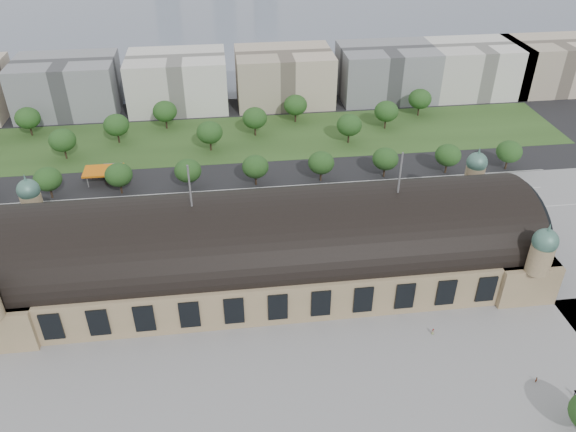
{
  "coord_description": "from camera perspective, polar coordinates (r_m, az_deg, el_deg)",
  "views": [
    {
      "loc": [
        -10.67,
        -125.02,
        103.18
      ],
      "look_at": [
        6.35,
        9.6,
        14.0
      ],
      "focal_mm": 35.0,
      "sensor_mm": 36.0,
      "label": 1
    }
  ],
  "objects": [
    {
      "name": "ground",
      "position": [
        162.45,
        -1.81,
        -6.14
      ],
      "size": [
        900.0,
        900.0,
        0.0
      ],
      "primitive_type": "plane",
      "color": "black",
      "rests_on": "ground"
    },
    {
      "name": "station",
      "position": [
        156.12,
        -1.87,
        -3.22
      ],
      "size": [
        150.0,
        48.4,
        44.3
      ],
      "color": "tan",
      "rests_on": "ground"
    },
    {
      "name": "plaza_south",
      "position": [
        132.8,
        4.69,
        -17.83
      ],
      "size": [
        190.0,
        48.0,
        0.12
      ],
      "primitive_type": "cube",
      "color": "gray",
      "rests_on": "ground"
    },
    {
      "name": "road_slab",
      "position": [
        193.15,
        -8.85,
        0.58
      ],
      "size": [
        260.0,
        26.0,
        0.1
      ],
      "primitive_type": "cube",
      "color": "black",
      "rests_on": "ground"
    },
    {
      "name": "grass_belt",
      "position": [
        241.24,
        -7.6,
        7.69
      ],
      "size": [
        300.0,
        45.0,
        0.1
      ],
      "primitive_type": "cube",
      "color": "#2A471C",
      "rests_on": "ground"
    },
    {
      "name": "petrol_station",
      "position": [
        219.39,
        -17.77,
        4.43
      ],
      "size": [
        14.0,
        13.0,
        5.05
      ],
      "color": "orange",
      "rests_on": "ground"
    },
    {
      "name": "lake",
      "position": [
        435.55,
        -5.93,
        19.45
      ],
      "size": [
        700.0,
        320.0,
        0.08
      ],
      "primitive_type": "cube",
      "color": "slate",
      "rests_on": "ground"
    },
    {
      "name": "office_2",
      "position": [
        282.3,
        -21.5,
        12.19
      ],
      "size": [
        45.0,
        32.0,
        24.0
      ],
      "primitive_type": "cube",
      "color": "gray",
      "rests_on": "ground"
    },
    {
      "name": "office_3",
      "position": [
        274.34,
        -11.13,
        13.29
      ],
      "size": [
        45.0,
        32.0,
        24.0
      ],
      "primitive_type": "cube",
      "color": "silver",
      "rests_on": "ground"
    },
    {
      "name": "office_4",
      "position": [
        275.37,
        -0.41,
        13.98
      ],
      "size": [
        45.0,
        32.0,
        24.0
      ],
      "primitive_type": "cube",
      "color": "#C3B199",
      "rests_on": "ground"
    },
    {
      "name": "office_5",
      "position": [
        285.3,
        9.93,
        14.19
      ],
      "size": [
        45.0,
        32.0,
        24.0
      ],
      "primitive_type": "cube",
      "color": "gray",
      "rests_on": "ground"
    },
    {
      "name": "office_6",
      "position": [
        301.13,
        18.42,
        14.04
      ],
      "size": [
        45.0,
        32.0,
        24.0
      ],
      "primitive_type": "cube",
      "color": "silver",
      "rests_on": "ground"
    },
    {
      "name": "office_7",
      "position": [
        319.89,
        25.14,
        13.71
      ],
      "size": [
        45.0,
        32.0,
        24.0
      ],
      "primitive_type": "cube",
      "color": "#C3B199",
      "rests_on": "ground"
    },
    {
      "name": "tree_row_2",
      "position": [
        211.24,
        -23.23,
        3.46
      ],
      "size": [
        9.6,
        9.6,
        11.52
      ],
      "color": "#2D2116",
      "rests_on": "ground"
    },
    {
      "name": "tree_row_3",
      "position": [
        205.55,
        -16.83,
        4.02
      ],
      "size": [
        9.6,
        9.6,
        11.52
      ],
      "color": "#2D2116",
      "rests_on": "ground"
    },
    {
      "name": "tree_row_4",
      "position": [
        202.58,
        -10.14,
        4.55
      ],
      "size": [
        9.6,
        9.6,
        11.52
      ],
      "color": "#2D2116",
      "rests_on": "ground"
    },
    {
      "name": "tree_row_5",
      "position": [
        202.42,
        -3.34,
        5.02
      ],
      "size": [
        9.6,
        9.6,
        11.52
      ],
      "color": "#2D2116",
      "rests_on": "ground"
    },
    {
      "name": "tree_row_6",
      "position": [
        205.09,
        3.39,
        5.42
      ],
      "size": [
        9.6,
        9.6,
        11.52
      ],
      "color": "#2D2116",
      "rests_on": "ground"
    },
    {
      "name": "tree_row_7",
      "position": [
        210.48,
        9.87,
        5.73
      ],
      "size": [
        9.6,
        9.6,
        11.52
      ],
      "color": "#2D2116",
      "rests_on": "ground"
    },
    {
      "name": "tree_row_8",
      "position": [
        218.39,
        15.95,
        5.96
      ],
      "size": [
        9.6,
        9.6,
        11.52
      ],
      "color": "#2D2116",
      "rests_on": "ground"
    },
    {
      "name": "tree_row_9",
      "position": [
        228.55,
        21.56,
        6.11
      ],
      "size": [
        9.6,
        9.6,
        11.52
      ],
      "color": "#2D2116",
      "rests_on": "ground"
    },
    {
      "name": "tree_belt_2",
      "position": [
        263.62,
        -24.94,
        9.02
      ],
      "size": [
        10.4,
        10.4,
        12.48
      ],
      "color": "#2D2116",
      "rests_on": "ground"
    },
    {
      "name": "tree_belt_3",
      "position": [
        237.08,
        -21.95,
        7.16
      ],
      "size": [
        10.4,
        10.4,
        12.48
      ],
      "color": "#2D2116",
      "rests_on": "ground"
    },
    {
      "name": "tree_belt_4",
      "position": [
        243.59,
        -17.05,
        8.83
      ],
      "size": [
        10.4,
        10.4,
        12.48
      ],
      "color": "#2D2116",
      "rests_on": "ground"
    },
    {
      "name": "tree_belt_5",
      "position": [
        251.94,
        -12.4,
        10.35
      ],
      "size": [
        10.4,
        10.4,
        12.48
      ],
      "color": "#2D2116",
      "rests_on": "ground"
    },
    {
      "name": "tree_belt_6",
      "position": [
        228.8,
        -7.97,
        8.41
      ],
      "size": [
        10.4,
        10.4,
        12.48
      ],
      "color": "#2D2116",
      "rests_on": "ground"
    },
    {
      "name": "tree_belt_7",
      "position": [
        240.09,
        -3.4,
        9.91
      ],
      "size": [
        10.4,
        10.4,
        12.48
      ],
      "color": "#2D2116",
      "rests_on": "ground"
    },
    {
      "name": "tree_belt_8",
      "position": [
        252.88,
        0.77,
        11.21
      ],
      "size": [
        10.4,
        10.4,
        12.48
      ],
      "color": "#2D2116",
      "rests_on": "ground"
    },
    {
      "name": "tree_belt_9",
      "position": [
        234.5,
        6.24,
        9.18
      ],
      "size": [
        10.4,
        10.4,
        12.48
      ],
      "color": "#2D2116",
      "rests_on": "ground"
    },
    {
      "name": "tree_belt_10",
      "position": [
        249.9,
        9.96,
        10.43
      ],
      "size": [
        10.4,
        10.4,
        12.48
      ],
      "color": "#2D2116",
      "rests_on": "ground"
    },
    {
      "name": "tree_belt_11",
      "position": [
        266.31,
        13.26,
        11.5
      ],
      "size": [
        10.4,
        10.4,
        12.48
      ],
      "color": "#2D2116",
      "rests_on": "ground"
    },
    {
      "name": "traffic_car_1",
      "position": [
        205.41,
        -24.17,
        0.18
      ],
      "size": [
        4.89,
        1.89,
        1.59
      ],
      "primitive_type": "imported",
      "rotation": [
        0.0,
        0.0,
        1.53
      ],
      "color": "gray",
      "rests_on": "ground"
    },
    {
      "name": "traffic_car_2",
      "position": [
        192.87,
        -16.89,
        -0.41
      ],
      "size": [
        5.13,
        2.86,
        1.36
      ],
      "primitive_type": "imported",
      "rotation": [
        0.0,
        0.0,
        -1.44
      ],
      "color": "black",
      "rests_on": "ground"
    },
    {
      "name": "traffic_car_3",
      "position": [
        191.88,
        -7.7,
        0.7
      ],
      "size": [
        4.99,
        2.43,
        1.4
      ],
      "primitive_type": "imported",
      "rotation": [
        0.0,
        0.0,
        1.67
      ],
      "color": "maroon",
      "rests_on": "ground"
    },
    {
      "name": "traffic_car_4",
      "position": [
        185.42,
        -1.33,
        -0.27
      ],
      "size": [
        3.82,
        1.68,
        1.28
      ],
      "primitive_type": "imported",
      "rotation": [
        0.0,
        0.0,
        -1.62
      ],
      "color": "#1D1B4C",
      "rests_on": "ground"
    },
    {
      "name": "traffic_car_5",
      "position": [
        203.07,
        10.15,
        2.44
      ],
      "size": [
        4.43,
        1.98,
        1.41
      ],
      "primitive_type": "imported",
      "rotation": [
        0.0,
        0.0,
        1.69
      ],
      "color": "#525559",
      "rests_on": "ground"
    },
    {
      "name": "traffic_car_6",
      "position": [
        206.81,
        14.63,
        2.44
      ],
      "size": [
        5.27,
        2.51,
        1.45
      ],
      "primitive_type": "imported",
      "rotation": [
        0.0,
        0.0,
        -1.59
      ],
      "color": "silver",
      "rests_on": "ground"
    },
    {
      "name": "parked_car_0",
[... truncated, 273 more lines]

